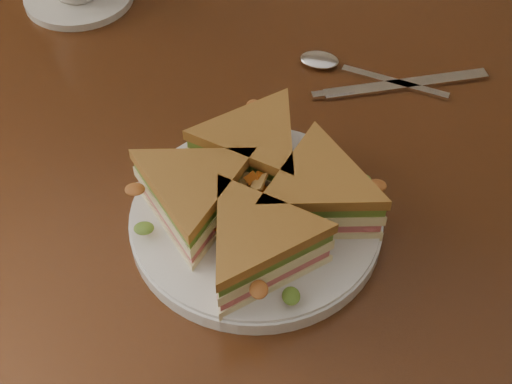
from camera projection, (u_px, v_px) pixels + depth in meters
The scene contains 6 objects.
table at pixel (321, 228), 0.83m from camera, with size 1.20×0.80×0.75m.
plate at pixel (256, 220), 0.70m from camera, with size 0.25×0.25×0.02m, color silver.
sandwich_wedges at pixel (256, 195), 0.67m from camera, with size 0.28×0.28×0.06m.
crisps_mound at pixel (256, 198), 0.67m from camera, with size 0.09×0.09×0.05m, color #CB621A, non-canonical shape.
spoon at pixel (337, 66), 0.86m from camera, with size 0.18×0.05×0.01m.
knife at pixel (394, 86), 0.84m from camera, with size 0.20×0.11×0.00m.
Camera 1 is at (0.06, -0.51, 1.30)m, focal length 50.00 mm.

